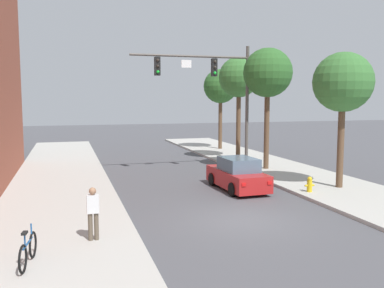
# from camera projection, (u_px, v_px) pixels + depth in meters

# --- Properties ---
(ground_plane) EXTENTS (120.00, 120.00, 0.00)m
(ground_plane) POSITION_uv_depth(u_px,v_px,m) (242.00, 220.00, 15.48)
(ground_plane) COLOR #4C4C51
(sidewalk_left) EXTENTS (5.00, 60.00, 0.15)m
(sidewalk_left) POSITION_uv_depth(u_px,v_px,m) (58.00, 234.00, 13.62)
(sidewalk_left) COLOR #B2AFA8
(sidewalk_left) RESTS_ON ground
(traffic_signal_mast) EXTENTS (7.31, 0.38, 7.50)m
(traffic_signal_mast) POSITION_uv_depth(u_px,v_px,m) (215.00, 84.00, 25.11)
(traffic_signal_mast) COLOR #514C47
(traffic_signal_mast) RESTS_ON sidewalk_right
(car_lead_red) EXTENTS (1.93, 4.29, 1.60)m
(car_lead_red) POSITION_uv_depth(u_px,v_px,m) (237.00, 175.00, 20.67)
(car_lead_red) COLOR #B21E1E
(car_lead_red) RESTS_ON ground
(pedestrian_sidewalk_left_walker) EXTENTS (0.36, 0.22, 1.64)m
(pedestrian_sidewalk_left_walker) POSITION_uv_depth(u_px,v_px,m) (93.00, 211.00, 12.77)
(pedestrian_sidewalk_left_walker) COLOR brown
(pedestrian_sidewalk_left_walker) RESTS_ON sidewalk_left
(bicycle_leaning) EXTENTS (0.33, 1.76, 0.98)m
(bicycle_leaning) POSITION_uv_depth(u_px,v_px,m) (28.00, 250.00, 10.89)
(bicycle_leaning) COLOR black
(bicycle_leaning) RESTS_ON sidewalk_left
(fire_hydrant) EXTENTS (0.48, 0.24, 0.72)m
(fire_hydrant) POSITION_uv_depth(u_px,v_px,m) (310.00, 184.00, 19.50)
(fire_hydrant) COLOR gold
(fire_hydrant) RESTS_ON sidewalk_right
(street_tree_nearest) EXTENTS (2.87, 2.87, 6.55)m
(street_tree_nearest) POSITION_uv_depth(u_px,v_px,m) (343.00, 83.00, 20.06)
(street_tree_nearest) COLOR brown
(street_tree_nearest) RESTS_ON sidewalk_right
(street_tree_second) EXTENTS (3.00, 3.00, 7.40)m
(street_tree_second) POSITION_uv_depth(u_px,v_px,m) (268.00, 74.00, 25.49)
(street_tree_second) COLOR brown
(street_tree_second) RESTS_ON sidewalk_right
(street_tree_third) EXTENTS (2.88, 2.88, 7.30)m
(street_tree_third) POSITION_uv_depth(u_px,v_px,m) (239.00, 78.00, 29.79)
(street_tree_third) COLOR brown
(street_tree_third) RESTS_ON sidewalk_right
(street_tree_farthest) EXTENTS (2.93, 2.93, 6.87)m
(street_tree_farthest) POSITION_uv_depth(u_px,v_px,m) (221.00, 87.00, 36.02)
(street_tree_farthest) COLOR brown
(street_tree_farthest) RESTS_ON sidewalk_right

